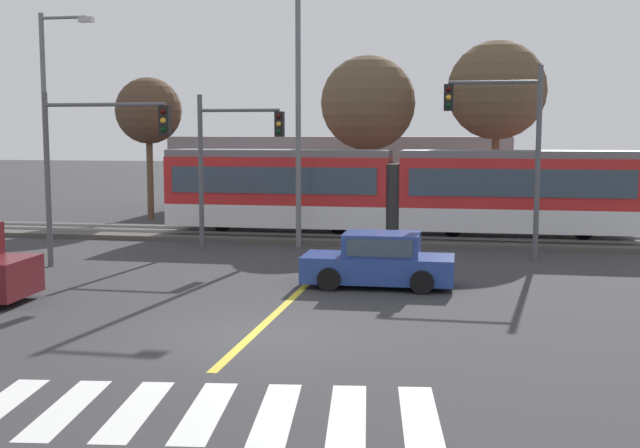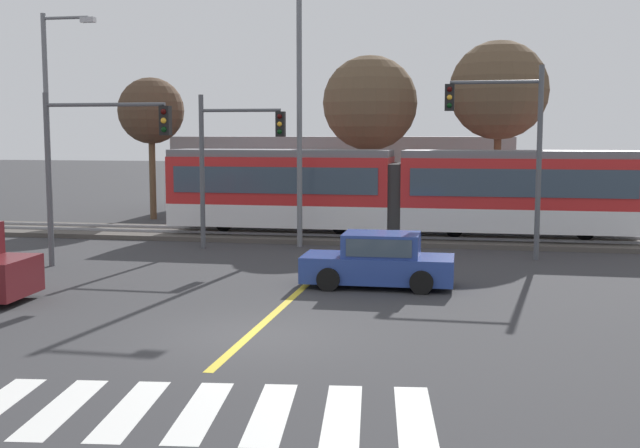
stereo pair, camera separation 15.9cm
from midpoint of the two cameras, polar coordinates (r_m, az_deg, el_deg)
name	(u,v)px [view 2 (the right image)]	position (r m, az deg, el deg)	size (l,w,h in m)	color
ground_plane	(249,336)	(17.20, -4.81, -7.95)	(200.00, 200.00, 0.00)	#333335
track_bed	(358,237)	(32.46, 2.84, -0.93)	(120.00, 4.00, 0.18)	#4C4742
rail_near	(355,236)	(31.74, 2.65, -0.85)	(120.00, 0.08, 0.10)	#939399
rail_far	(360,231)	(33.15, 3.02, -0.53)	(120.00, 0.08, 0.10)	#939399
light_rail_tram	(397,189)	(32.07, 5.65, 2.47)	(18.50, 2.64, 3.43)	silver
crosswalk_stripe_2	(62,408)	(13.46, -17.56, -12.36)	(0.56, 2.80, 0.01)	silver
crosswalk_stripe_3	(131,409)	(13.11, -12.97, -12.73)	(0.56, 2.80, 0.01)	silver
crosswalk_stripe_4	(200,411)	(12.85, -8.14, -13.04)	(0.56, 2.80, 0.01)	silver
crosswalk_stripe_5	(271,413)	(12.67, -3.14, -13.26)	(0.56, 2.80, 0.01)	silver
crosswalk_stripe_6	(342,414)	(12.59, 1.98, -13.38)	(0.56, 2.80, 0.01)	silver
crosswalk_stripe_7	(415,416)	(12.61, 7.12, -13.41)	(0.56, 2.80, 0.01)	silver
lane_centre_line	(304,287)	(22.50, -0.91, -4.47)	(0.20, 16.51, 0.01)	gold
sedan_crossing	(379,262)	(22.46, 4.39, -2.71)	(4.22, 1.97, 1.52)	#284293
traffic_light_far_left	(230,150)	(29.62, -6.24, 5.27)	(3.25, 0.38, 5.68)	#515459
traffic_light_mid_left	(91,150)	(26.30, -15.78, 5.06)	(4.25, 0.38, 5.55)	#515459
traffic_light_far_right	(509,135)	(27.84, 13.42, 6.17)	(3.25, 0.38, 6.52)	#515459
street_lamp_west	(51,113)	(33.58, -18.42, 7.48)	(2.27, 0.28, 8.92)	slate
street_lamp_centre	(305,101)	(30.00, -0.91, 8.72)	(2.50, 0.28, 9.63)	slate
bare_tree_far_west	(151,112)	(40.67, -11.81, 7.83)	(3.25, 3.25, 7.00)	brown
bare_tree_west	(370,103)	(36.81, 3.70, 8.55)	(4.29, 4.29, 7.78)	brown
bare_tree_east	(499,91)	(35.88, 12.73, 9.23)	(4.26, 4.26, 8.25)	brown
building_backdrop_far	(345,174)	(44.24, 1.91, 3.59)	(18.00, 6.00, 4.09)	gray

